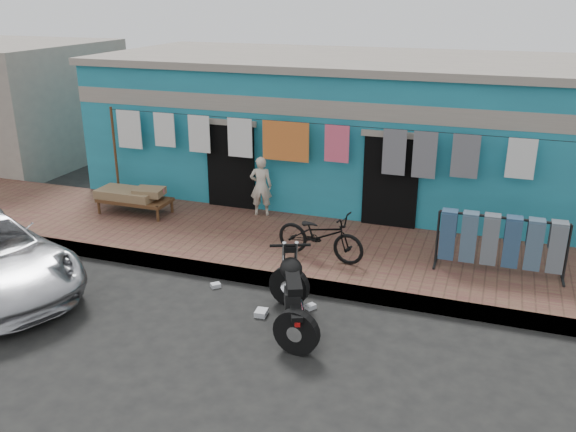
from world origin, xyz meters
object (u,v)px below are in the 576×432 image
object	(u,v)px
seated_person	(261,186)
bicycle	(320,230)
charpoy	(135,201)
motorcycle	(293,293)
jeans_rack	(500,243)

from	to	relation	value
seated_person	bicycle	size ratio (longest dim) A/B	0.77
bicycle	charpoy	bearing A→B (deg)	87.47
motorcycle	charpoy	distance (m)	5.53
bicycle	jeans_rack	bearing A→B (deg)	-72.21
seated_person	jeans_rack	xyz separation A→B (m)	(4.87, -1.30, -0.12)
bicycle	seated_person	bearing A→B (deg)	55.85
bicycle	charpoy	distance (m)	4.56
jeans_rack	bicycle	bearing A→B (deg)	-171.60
charpoy	jeans_rack	size ratio (longest dim) A/B	0.75
motorcycle	jeans_rack	size ratio (longest dim) A/B	0.86
bicycle	motorcycle	size ratio (longest dim) A/B	0.88
seated_person	bicycle	xyz separation A→B (m)	(1.84, -1.75, -0.11)
charpoy	motorcycle	bearing A→B (deg)	-32.88
seated_person	bicycle	bearing A→B (deg)	119.60
charpoy	seated_person	bearing A→B (deg)	17.28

